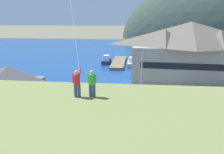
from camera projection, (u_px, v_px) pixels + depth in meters
ground_plane at (98, 134)px, 23.14m from camera, size 600.00×600.00×0.00m
parking_lot_pad at (104, 114)px, 27.93m from camera, size 40.00×20.00×0.10m
bay_water at (125, 51)px, 80.77m from camera, size 360.00×84.00×0.03m
harbor_lodge at (190, 50)px, 41.81m from camera, size 22.60×12.31×10.94m
storage_shed_near_lot at (10, 86)px, 29.32m from camera, size 8.65×6.71×5.67m
wharf_dock at (119, 62)px, 58.01m from camera, size 3.20×15.76×0.70m
moored_boat_wharfside at (106, 60)px, 58.79m from camera, size 2.01×6.10×2.16m
moored_boat_outer_mooring at (132, 63)px, 55.87m from camera, size 2.40×7.24×2.16m
parked_car_mid_row_far at (114, 104)px, 28.37m from camera, size 4.20×2.06×1.82m
parked_car_front_row_end at (103, 128)px, 22.36m from camera, size 4.27×2.20×1.82m
parked_car_back_row_right at (162, 106)px, 27.79m from camera, size 4.32×2.29×1.82m
parked_car_front_row_silver at (217, 109)px, 26.94m from camera, size 4.36×2.38×1.82m
parked_car_corner_spot at (150, 129)px, 22.13m from camera, size 4.28×2.21×1.82m
parking_light_pole at (142, 73)px, 31.76m from camera, size 0.24×0.78×6.89m
person_kite_flyer at (77, 82)px, 13.89m from camera, size 0.52×0.68×1.86m
person_companion at (92, 83)px, 13.91m from camera, size 0.55×0.40×1.74m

